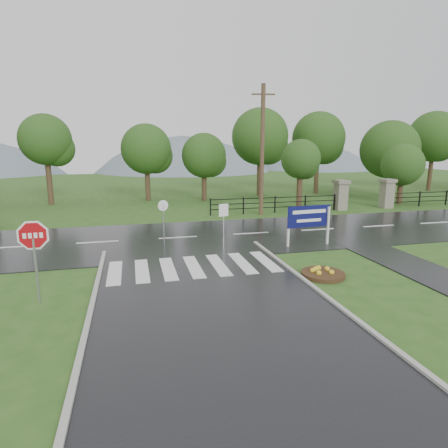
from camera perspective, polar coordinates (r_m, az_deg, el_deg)
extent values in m
plane|color=#2B521B|center=(10.38, 0.04, -15.24)|extent=(120.00, 120.00, 0.00)
cube|color=black|center=(19.68, -7.02, -2.18)|extent=(90.00, 8.00, 0.04)
cube|color=#232326|center=(17.49, 24.75, -4.98)|extent=(2.20, 11.00, 0.04)
cube|color=silver|center=(14.75, -16.31, -7.12)|extent=(0.50, 2.80, 0.02)
cube|color=silver|center=(14.73, -12.40, -6.94)|extent=(0.50, 2.80, 0.02)
cube|color=silver|center=(14.78, -8.50, -6.72)|extent=(0.50, 2.80, 0.02)
cube|color=silver|center=(14.90, -4.64, -6.48)|extent=(0.50, 2.80, 0.02)
cube|color=silver|center=(15.08, -0.87, -6.21)|extent=(0.50, 2.80, 0.02)
cube|color=silver|center=(15.32, 2.80, -5.93)|extent=(0.50, 2.80, 0.02)
cube|color=silver|center=(15.63, 6.33, -5.63)|extent=(0.50, 2.80, 0.02)
cube|color=gray|center=(29.49, 17.34, 4.00)|extent=(0.80, 0.80, 2.00)
cube|color=#6B6659|center=(29.37, 17.47, 6.16)|extent=(1.00, 1.00, 0.24)
cube|color=gray|center=(31.74, 23.55, 4.07)|extent=(0.80, 0.80, 2.00)
cube|color=#6B6659|center=(31.63, 23.72, 6.08)|extent=(1.00, 1.00, 0.24)
cube|color=black|center=(27.24, 7.76, 2.55)|extent=(9.50, 0.05, 0.05)
cube|color=black|center=(27.19, 7.78, 3.27)|extent=(9.50, 0.05, 0.05)
cube|color=black|center=(27.14, 7.80, 4.00)|extent=(9.50, 0.05, 0.05)
cube|color=black|center=(25.84, -2.08, 2.60)|extent=(0.08, 0.08, 1.20)
cube|color=black|center=(29.29, 16.45, 3.21)|extent=(0.08, 0.08, 1.20)
cube|color=black|center=(32.09, 24.20, 3.37)|extent=(0.08, 0.08, 1.20)
sphere|color=slate|center=(77.85, -5.84, -4.71)|extent=(48.00, 48.00, 48.00)
sphere|color=slate|center=(85.12, 13.09, -0.53)|extent=(36.00, 36.00, 36.00)
cube|color=#939399|center=(12.70, -26.65, -6.47)|extent=(0.06, 0.06, 2.03)
cylinder|color=white|center=(12.43, -27.10, -1.55)|extent=(1.22, 0.03, 1.22)
cylinder|color=#A50B12|center=(12.42, -27.12, -1.56)|extent=(1.06, 0.04, 1.06)
cube|color=silver|center=(17.85, 9.78, -0.62)|extent=(0.10, 0.10, 1.88)
cube|color=silver|center=(18.76, 15.57, -0.28)|extent=(0.10, 0.10, 1.88)
cube|color=#0C0E4C|center=(18.18, 12.82, 1.14)|extent=(2.25, 0.25, 1.03)
cube|color=white|center=(18.11, 12.90, 1.85)|extent=(1.78, 0.16, 0.17)
cube|color=white|center=(18.19, 12.84, 0.54)|extent=(1.31, 0.12, 0.14)
cylinder|color=#332111|center=(14.39, 14.84, -7.42)|extent=(1.59, 1.59, 0.16)
cube|color=#939399|center=(17.35, -0.07, -0.60)|extent=(0.04, 0.04, 2.00)
cube|color=white|center=(17.17, -0.06, 2.13)|extent=(0.47, 0.12, 0.58)
cylinder|color=#939399|center=(18.06, -9.18, -0.13)|extent=(0.06, 0.06, 2.08)
cylinder|color=white|center=(17.87, -9.27, 2.80)|extent=(0.50, 0.18, 0.52)
cylinder|color=#473523|center=(25.99, 5.84, 10.96)|extent=(0.29, 0.29, 8.75)
cube|color=brown|center=(26.21, 6.01, 19.07)|extent=(1.55, 0.32, 0.10)
cylinder|color=#3D2B1C|center=(29.47, 11.43, 5.41)|extent=(0.43, 0.43, 3.14)
sphere|color=#214615|center=(29.32, 11.61, 9.68)|extent=(2.99, 2.99, 2.99)
cylinder|color=#3D2B1C|center=(34.35, 25.27, 5.02)|extent=(0.42, 0.42, 2.70)
sphere|color=#214615|center=(34.21, 25.55, 8.16)|extent=(3.40, 3.40, 3.40)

